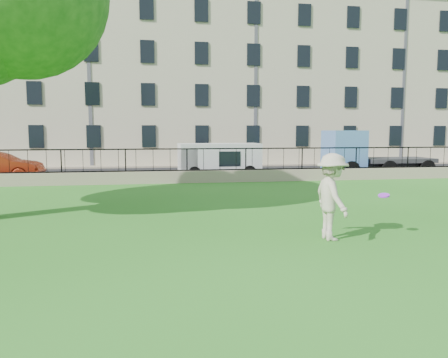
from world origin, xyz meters
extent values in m
plane|color=#246B19|center=(0.00, 0.00, 0.00)|extent=(120.00, 120.00, 0.00)
cube|color=gray|center=(0.00, 12.00, 0.30)|extent=(50.00, 0.40, 0.60)
cube|color=black|center=(0.00, 12.00, 0.63)|extent=(50.00, 0.05, 0.06)
cube|color=black|center=(0.00, 12.00, 1.70)|extent=(50.00, 0.05, 0.06)
cube|color=black|center=(0.00, 16.70, 0.01)|extent=(60.00, 9.00, 0.01)
cube|color=gray|center=(0.00, 21.90, 0.06)|extent=(60.00, 1.40, 0.12)
cube|color=#C2B89A|center=(0.00, 27.60, 6.50)|extent=(56.00, 10.00, 13.00)
imported|color=beige|center=(2.50, -0.06, 1.03)|extent=(0.82, 1.36, 2.07)
cylinder|color=#AB2AEF|center=(3.83, -0.04, 1.03)|extent=(0.32, 0.33, 0.12)
cube|color=silver|center=(2.00, 14.40, 0.95)|extent=(4.59, 1.98, 1.89)
cube|color=#5683C9|center=(11.49, 14.40, 1.31)|extent=(6.25, 2.28, 2.61)
camera|label=1|loc=(-1.68, -9.74, 2.59)|focal=35.00mm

